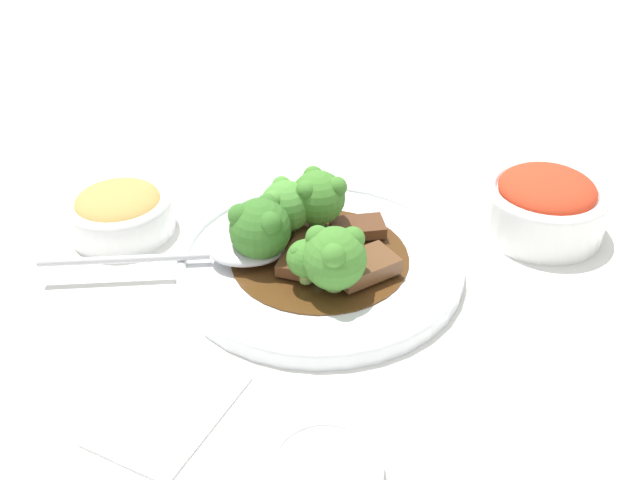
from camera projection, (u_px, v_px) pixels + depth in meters
ground_plane at (320, 270)px, 0.68m from camera, size 4.00×4.00×0.00m
main_plate at (320, 262)px, 0.68m from camera, size 0.26×0.26×0.02m
beef_strip_0 at (305, 253)px, 0.66m from camera, size 0.07×0.04×0.01m
beef_strip_1 at (358, 227)px, 0.70m from camera, size 0.05×0.06×0.01m
beef_strip_2 at (364, 266)px, 0.65m from camera, size 0.07×0.06×0.01m
broccoli_floret_0 at (260, 228)px, 0.65m from camera, size 0.06×0.06×0.06m
broccoli_floret_1 at (318, 197)px, 0.68m from camera, size 0.05×0.05×0.06m
broccoli_floret_2 at (335, 257)px, 0.62m from camera, size 0.05×0.05×0.06m
broccoli_floret_3 at (306, 258)px, 0.63m from camera, size 0.03×0.03×0.04m
broccoli_floret_4 at (286, 205)px, 0.68m from camera, size 0.05×0.05×0.06m
broccoli_floret_5 at (291, 200)px, 0.71m from camera, size 0.04×0.04×0.04m
serving_spoon at (230, 252)px, 0.66m from camera, size 0.13×0.20×0.01m
side_bowl_kimchi at (544, 203)px, 0.72m from camera, size 0.12×0.12×0.06m
side_bowl_appetizer at (119, 210)px, 0.73m from camera, size 0.10×0.10×0.04m
sauce_dish at (325, 468)px, 0.49m from camera, size 0.08×0.08×0.01m
paper_napkin at (169, 408)px, 0.54m from camera, size 0.11×0.08×0.01m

